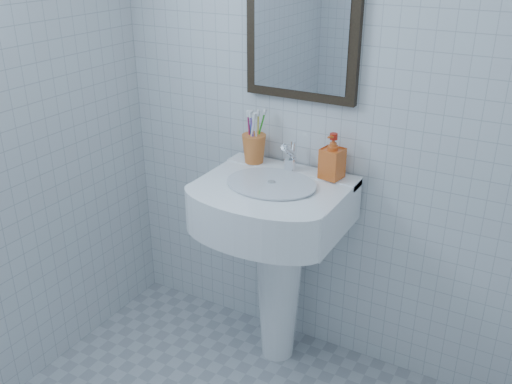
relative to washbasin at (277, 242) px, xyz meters
The scene contains 6 objects.
wall_back 0.68m from the washbasin, 48.39° to the left, with size 2.20×0.02×2.50m, color silver.
washbasin is the anchor object (origin of this frame).
faucet 0.37m from the washbasin, 90.00° to the left, with size 0.06×0.12×0.14m.
toothbrush_cup 0.43m from the washbasin, 146.58° to the left, with size 0.11×0.11×0.13m, color orange, non-canonical shape.
soap_dispenser 0.46m from the washbasin, 32.70° to the left, with size 0.09×0.09×0.20m, color #DD4815.
wall_mirror 0.93m from the washbasin, 90.00° to the left, with size 0.50×0.04×0.62m.
Camera 1 is at (0.81, -0.99, 1.89)m, focal length 40.00 mm.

